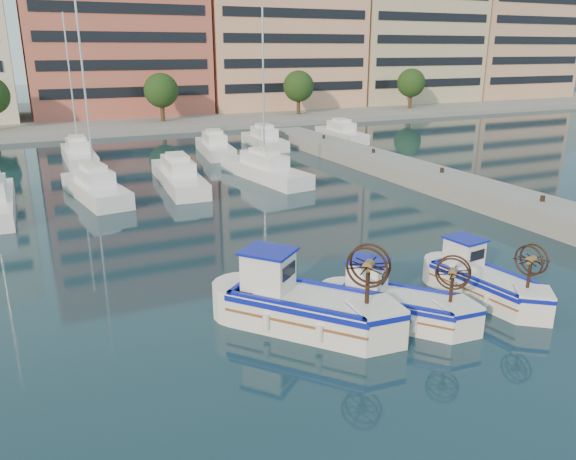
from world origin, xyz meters
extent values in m
plane|color=#1A3844|center=(0.00, 0.00, 0.00)|extent=(300.00, 300.00, 0.00)
cube|color=gray|center=(13.00, 8.00, 0.60)|extent=(3.00, 60.00, 1.20)
cube|color=gray|center=(0.00, 67.00, 0.30)|extent=(180.00, 40.00, 0.60)
cube|color=#BD5C49|center=(1.00, 65.00, 13.10)|extent=(22.00, 14.00, 25.00)
cube|color=black|center=(1.00, 58.00, 13.10)|extent=(20.24, 0.12, 22.50)
cube|color=#E9A781|center=(24.00, 65.00, 11.60)|extent=(23.00, 14.00, 22.00)
cube|color=black|center=(24.00, 58.00, 11.60)|extent=(21.16, 0.12, 19.80)
cube|color=#CCB68C|center=(47.00, 65.00, 12.60)|extent=(22.00, 14.00, 24.00)
cube|color=black|center=(47.00, 58.00, 12.60)|extent=(20.24, 0.12, 21.60)
cube|color=tan|center=(69.00, 65.00, 12.10)|extent=(21.00, 14.00, 23.00)
cube|color=black|center=(69.00, 58.00, 12.10)|extent=(19.32, 0.12, 20.70)
cylinder|color=#3F2B19|center=(4.00, 53.50, 1.50)|extent=(0.50, 0.50, 3.00)
sphere|color=#234518|center=(4.00, 53.50, 4.20)|extent=(4.00, 4.00, 4.00)
cylinder|color=#3F2B19|center=(22.00, 53.50, 1.50)|extent=(0.50, 0.50, 3.00)
sphere|color=#234518|center=(22.00, 53.50, 4.20)|extent=(4.00, 4.00, 4.00)
cylinder|color=#3F2B19|center=(40.00, 53.50, 1.50)|extent=(0.50, 0.50, 3.00)
sphere|color=#234518|center=(40.00, 53.50, 4.20)|extent=(4.00, 4.00, 4.00)
cone|color=slate|center=(140.00, 110.00, 0.00)|extent=(160.00, 160.00, 50.00)
cube|color=white|center=(-7.68, 21.48, 0.50)|extent=(3.42, 8.21, 1.00)
cylinder|color=silver|center=(-7.68, 21.48, 6.00)|extent=(0.12, 0.12, 11.00)
cube|color=white|center=(-2.15, 22.60, 0.50)|extent=(2.83, 9.82, 1.00)
cube|color=white|center=(3.89, 22.04, 0.50)|extent=(3.51, 9.51, 1.00)
cylinder|color=silver|center=(3.89, 22.04, 6.00)|extent=(0.12, 0.12, 11.00)
cube|color=white|center=(-7.41, 34.12, 0.50)|extent=(2.22, 8.49, 1.00)
cylinder|color=silver|center=(-7.41, 34.12, 6.00)|extent=(0.12, 0.12, 11.00)
cube|color=white|center=(3.75, 32.92, 0.50)|extent=(3.21, 8.14, 1.00)
cube|color=white|center=(9.17, 34.61, 0.50)|extent=(2.52, 7.41, 1.00)
cylinder|color=silver|center=(9.17, 34.61, 6.00)|extent=(0.12, 0.12, 11.00)
cube|color=white|center=(17.91, 35.32, 0.50)|extent=(2.59, 7.93, 1.00)
cube|color=white|center=(-3.58, 0.75, 0.60)|extent=(4.65, 4.97, 1.20)
cube|color=#0C169F|center=(-3.58, 0.75, 1.05)|extent=(4.79, 5.12, 0.18)
cube|color=blue|center=(-3.58, 0.75, 0.98)|extent=(4.00, 4.32, 0.07)
cube|color=white|center=(-4.47, 1.79, 1.82)|extent=(1.91, 1.94, 1.25)
cube|color=#0C169F|center=(-4.47, 1.79, 2.50)|extent=(2.15, 2.18, 0.09)
cylinder|color=#331E14|center=(-2.26, -0.81, 1.86)|extent=(0.14, 0.14, 1.32)
cylinder|color=brown|center=(-2.26, -0.81, 2.56)|extent=(0.48, 0.48, 0.32)
torus|color=#331E14|center=(-2.39, -0.93, 2.56)|extent=(0.92, 1.07, 1.33)
torus|color=#331E14|center=(-2.13, -0.70, 2.56)|extent=(0.92, 1.07, 1.33)
cube|color=white|center=(-0.56, -0.17, 0.49)|extent=(3.80, 4.06, 0.98)
cube|color=#0C169F|center=(-0.56, -0.17, 0.86)|extent=(3.91, 4.18, 0.15)
cube|color=blue|center=(-0.56, -0.17, 0.80)|extent=(3.26, 3.52, 0.06)
cube|color=white|center=(-1.28, 0.68, 1.49)|extent=(1.56, 1.58, 1.02)
cube|color=#0C169F|center=(-1.28, 0.68, 2.04)|extent=(1.76, 1.78, 0.07)
cylinder|color=#331E14|center=(0.52, -1.45, 1.51)|extent=(0.11, 0.11, 1.08)
cylinder|color=brown|center=(0.52, -1.45, 2.09)|extent=(0.39, 0.39, 0.26)
torus|color=#331E14|center=(0.41, -1.54, 2.09)|extent=(0.75, 0.87, 1.09)
torus|color=#331E14|center=(0.62, -1.36, 2.09)|extent=(0.75, 0.87, 1.09)
cube|color=white|center=(3.44, -0.02, 0.48)|extent=(2.18, 4.07, 0.97)
cube|color=#0C169F|center=(3.44, -0.02, 0.85)|extent=(2.25, 4.19, 0.15)
cube|color=blue|center=(3.44, -0.02, 0.80)|extent=(1.77, 3.64, 0.06)
cube|color=white|center=(3.29, 1.08, 1.48)|extent=(1.17, 1.33, 1.02)
cube|color=#0C169F|center=(3.29, 1.08, 2.03)|extent=(1.33, 1.49, 0.07)
cylinder|color=#331E14|center=(3.67, -1.66, 1.51)|extent=(0.11, 0.11, 1.07)
cylinder|color=brown|center=(3.67, -1.66, 2.08)|extent=(0.33, 0.30, 0.26)
torus|color=#331E14|center=(3.54, -1.68, 2.08)|extent=(0.21, 1.08, 1.08)
torus|color=#331E14|center=(3.81, -1.64, 2.08)|extent=(0.21, 1.08, 1.08)
camera|label=1|loc=(-11.20, -14.14, 8.83)|focal=35.00mm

